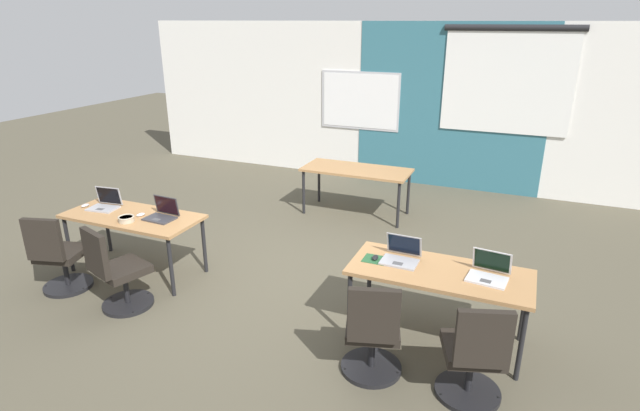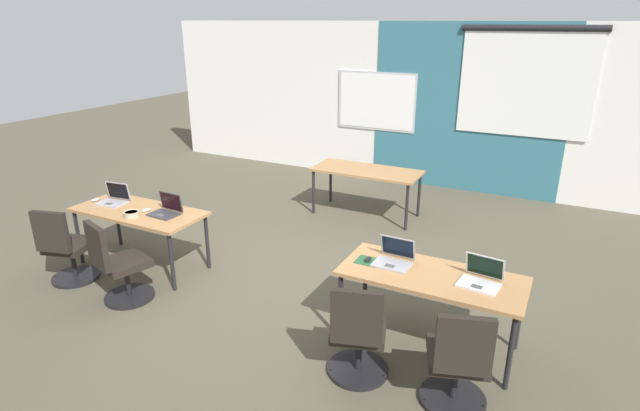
{
  "view_description": "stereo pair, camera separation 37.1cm",
  "coord_description": "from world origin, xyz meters",
  "px_view_note": "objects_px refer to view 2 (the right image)",
  "views": [
    {
      "loc": [
        2.32,
        -4.7,
        2.82
      ],
      "look_at": [
        0.3,
        0.07,
        0.9
      ],
      "focal_mm": 28.27,
      "sensor_mm": 36.0,
      "label": 1
    },
    {
      "loc": [
        2.66,
        -4.55,
        2.82
      ],
      "look_at": [
        0.3,
        0.07,
        0.9
      ],
      "focal_mm": 28.27,
      "sensor_mm": 36.0,
      "label": 2
    }
  ],
  "objects_px": {
    "chair_near_right_end": "(457,367)",
    "mouse_near_right_inner": "(368,259)",
    "laptop_near_left_end": "(114,199)",
    "laptop_near_right_end": "(481,278)",
    "chair_near_left_end": "(67,252)",
    "chair_near_left_inner": "(119,269)",
    "snack_bowl": "(131,214)",
    "desk_near_left": "(139,215)",
    "mouse_near_left_inner": "(146,210)",
    "desk_near_right": "(431,281)",
    "laptop_near_right_inner": "(394,258)",
    "desk_far_center": "(367,173)",
    "laptop_near_left_inner": "(166,210)",
    "mouse_near_left_end": "(95,200)",
    "chair_near_right_inner": "(358,339)"
  },
  "relations": [
    {
      "from": "chair_near_left_end",
      "to": "laptop_near_right_inner",
      "type": "height_order",
      "value": "laptop_near_right_inner"
    },
    {
      "from": "laptop_near_left_inner",
      "to": "laptop_near_right_inner",
      "type": "xyz_separation_m",
      "value": [
        2.74,
        0.0,
        -0.0
      ]
    },
    {
      "from": "chair_near_left_end",
      "to": "mouse_near_right_inner",
      "type": "relative_size",
      "value": 8.82
    },
    {
      "from": "desk_far_center",
      "to": "mouse_near_right_inner",
      "type": "xyz_separation_m",
      "value": [
        1.15,
        -2.81,
        0.08
      ]
    },
    {
      "from": "laptop_near_right_inner",
      "to": "chair_near_left_inner",
      "type": "bearing_deg",
      "value": -162.79
    },
    {
      "from": "mouse_near_left_inner",
      "to": "mouse_near_left_end",
      "type": "height_order",
      "value": "same"
    },
    {
      "from": "snack_bowl",
      "to": "chair_near_right_inner",
      "type": "bearing_deg",
      "value": -9.98
    },
    {
      "from": "chair_near_right_inner",
      "to": "snack_bowl",
      "type": "bearing_deg",
      "value": -26.91
    },
    {
      "from": "desk_near_right",
      "to": "chair_near_left_end",
      "type": "relative_size",
      "value": 1.74
    },
    {
      "from": "desk_near_left",
      "to": "chair_near_right_end",
      "type": "height_order",
      "value": "chair_near_right_end"
    },
    {
      "from": "desk_near_left",
      "to": "laptop_near_right_inner",
      "type": "bearing_deg",
      "value": 1.02
    },
    {
      "from": "desk_far_center",
      "to": "chair_near_right_end",
      "type": "relative_size",
      "value": 1.74
    },
    {
      "from": "chair_near_right_end",
      "to": "mouse_near_right_inner",
      "type": "distance_m",
      "value": 1.28
    },
    {
      "from": "chair_near_right_end",
      "to": "mouse_near_right_inner",
      "type": "height_order",
      "value": "chair_near_right_end"
    },
    {
      "from": "laptop_near_right_inner",
      "to": "mouse_near_right_inner",
      "type": "distance_m",
      "value": 0.24
    },
    {
      "from": "laptop_near_left_inner",
      "to": "mouse_near_left_inner",
      "type": "distance_m",
      "value": 0.28
    },
    {
      "from": "laptop_near_left_end",
      "to": "laptop_near_right_end",
      "type": "xyz_separation_m",
      "value": [
        4.36,
        -0.03,
        -0.0
      ]
    },
    {
      "from": "laptop_near_left_end",
      "to": "laptop_near_right_inner",
      "type": "xyz_separation_m",
      "value": [
        3.58,
        -0.0,
        -0.0
      ]
    },
    {
      "from": "desk_near_right",
      "to": "mouse_near_right_inner",
      "type": "height_order",
      "value": "mouse_near_right_inner"
    },
    {
      "from": "laptop_near_left_inner",
      "to": "chair_near_left_inner",
      "type": "xyz_separation_m",
      "value": [
        0.01,
        -0.77,
        -0.39
      ]
    },
    {
      "from": "laptop_near_left_inner",
      "to": "mouse_near_left_end",
      "type": "relative_size",
      "value": 3.19
    },
    {
      "from": "desk_near_right",
      "to": "chair_near_left_end",
      "type": "height_order",
      "value": "chair_near_left_end"
    },
    {
      "from": "chair_near_left_inner",
      "to": "snack_bowl",
      "type": "distance_m",
      "value": 0.72
    },
    {
      "from": "laptop_near_left_end",
      "to": "mouse_near_right_inner",
      "type": "height_order",
      "value": "laptop_near_left_end"
    },
    {
      "from": "desk_far_center",
      "to": "snack_bowl",
      "type": "distance_m",
      "value": 3.42
    },
    {
      "from": "desk_near_left",
      "to": "mouse_near_left_inner",
      "type": "xyz_separation_m",
      "value": [
        0.12,
        0.01,
        0.08
      ]
    },
    {
      "from": "laptop_near_right_inner",
      "to": "mouse_near_right_inner",
      "type": "relative_size",
      "value": 3.23
    },
    {
      "from": "laptop_near_left_inner",
      "to": "chair_near_right_end",
      "type": "relative_size",
      "value": 0.37
    },
    {
      "from": "chair_near_left_end",
      "to": "snack_bowl",
      "type": "bearing_deg",
      "value": -152.72
    },
    {
      "from": "mouse_near_left_inner",
      "to": "laptop_near_left_inner",
      "type": "bearing_deg",
      "value": 9.57
    },
    {
      "from": "chair_near_left_inner",
      "to": "snack_bowl",
      "type": "relative_size",
      "value": 5.18
    },
    {
      "from": "laptop_near_right_inner",
      "to": "desk_far_center",
      "type": "bearing_deg",
      "value": 118.04
    },
    {
      "from": "desk_near_left",
      "to": "laptop_near_left_inner",
      "type": "distance_m",
      "value": 0.41
    },
    {
      "from": "chair_near_left_end",
      "to": "laptop_near_right_end",
      "type": "xyz_separation_m",
      "value": [
        4.35,
        0.71,
        0.39
      ]
    },
    {
      "from": "chair_near_left_inner",
      "to": "mouse_near_left_inner",
      "type": "bearing_deg",
      "value": -50.38
    },
    {
      "from": "laptop_near_left_end",
      "to": "laptop_near_right_inner",
      "type": "distance_m",
      "value": 3.58
    },
    {
      "from": "desk_far_center",
      "to": "laptop_near_right_end",
      "type": "height_order",
      "value": "laptop_near_right_end"
    },
    {
      "from": "laptop_near_left_end",
      "to": "laptop_near_right_end",
      "type": "bearing_deg",
      "value": -7.09
    },
    {
      "from": "mouse_near_left_end",
      "to": "laptop_near_right_inner",
      "type": "height_order",
      "value": "laptop_near_right_inner"
    },
    {
      "from": "laptop_near_left_end",
      "to": "chair_near_left_end",
      "type": "height_order",
      "value": "laptop_near_left_end"
    },
    {
      "from": "desk_near_right",
      "to": "chair_near_right_end",
      "type": "height_order",
      "value": "chair_near_right_end"
    },
    {
      "from": "chair_near_right_end",
      "to": "desk_far_center",
      "type": "bearing_deg",
      "value": -76.61
    },
    {
      "from": "desk_near_right",
      "to": "snack_bowl",
      "type": "relative_size",
      "value": 9.01
    },
    {
      "from": "chair_near_left_end",
      "to": "laptop_near_right_inner",
      "type": "relative_size",
      "value": 2.73
    },
    {
      "from": "chair_near_right_end",
      "to": "mouse_near_right_inner",
      "type": "bearing_deg",
      "value": -52.57
    },
    {
      "from": "chair_near_left_end",
      "to": "desk_near_left",
      "type": "bearing_deg",
      "value": -138.82
    },
    {
      "from": "desk_near_left",
      "to": "desk_far_center",
      "type": "xyz_separation_m",
      "value": [
        1.75,
        2.8,
        0.0
      ]
    },
    {
      "from": "mouse_near_left_end",
      "to": "mouse_near_right_inner",
      "type": "bearing_deg",
      "value": -0.08
    },
    {
      "from": "laptop_near_right_inner",
      "to": "mouse_near_left_end",
      "type": "bearing_deg",
      "value": -177.65
    },
    {
      "from": "laptop_near_left_inner",
      "to": "mouse_near_left_inner",
      "type": "bearing_deg",
      "value": -167.36
    }
  ]
}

